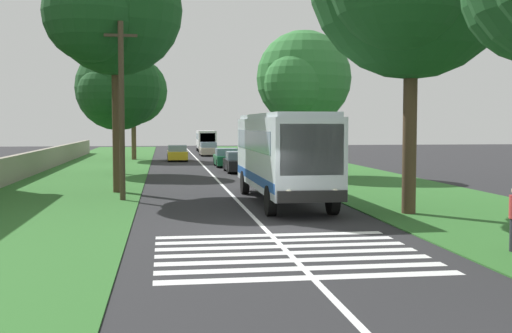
{
  "coord_description": "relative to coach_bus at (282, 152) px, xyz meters",
  "views": [
    {
      "loc": [
        -19.81,
        3.16,
        3.3
      ],
      "look_at": [
        5.88,
        -0.54,
        1.6
      ],
      "focal_mm": 45.34,
      "sensor_mm": 36.0,
      "label": 1
    }
  ],
  "objects": [
    {
      "name": "coach_bus",
      "position": [
        0.0,
        0.0,
        0.0
      ],
      "size": [
        11.16,
        2.62,
        3.73
      ],
      "color": "silver",
      "rests_on": "ground"
    },
    {
      "name": "roadside_tree_left_2",
      "position": [
        16.72,
        7.96,
        3.37
      ],
      "size": [
        6.63,
        5.54,
        8.4
      ],
      "color": "brown",
      "rests_on": "grass_verge_left"
    },
    {
      "name": "roadside_tree_left_1",
      "position": [
        4.74,
        7.33,
        6.41
      ],
      "size": [
        7.46,
        6.29,
        11.84
      ],
      "color": "#4C3826",
      "rests_on": "grass_verge_left"
    },
    {
      "name": "trailing_minibus_0",
      "position": [
        51.42,
        -0.18,
        -0.6
      ],
      "size": [
        6.0,
        2.14,
        2.53
      ],
      "color": "silver",
      "rests_on": "ground"
    },
    {
      "name": "centre_line",
      "position": [
        8.09,
        1.8,
        -2.14
      ],
      "size": [
        110.0,
        0.16,
        0.01
      ],
      "primitive_type": "cube",
      "color": "silver",
      "rests_on": "ground"
    },
    {
      "name": "zebra_crossing",
      "position": [
        -10.62,
        1.8,
        -2.14
      ],
      "size": [
        5.85,
        6.8,
        0.01
      ],
      "color": "silver",
      "rests_on": "ground"
    },
    {
      "name": "trailing_car_2",
      "position": [
        31.87,
        3.7,
        -1.48
      ],
      "size": [
        4.3,
        1.78,
        1.43
      ],
      "color": "gold",
      "rests_on": "ground"
    },
    {
      "name": "trailing_car_0",
      "position": [
        17.41,
        -0.17,
        -1.48
      ],
      "size": [
        4.3,
        1.78,
        1.43
      ],
      "color": "black",
      "rests_on": "ground"
    },
    {
      "name": "roadside_tree_left_0",
      "position": [
        34.1,
        7.81,
        4.04
      ],
      "size": [
        7.73,
        6.23,
        9.45
      ],
      "color": "brown",
      "rests_on": "grass_verge_left"
    },
    {
      "name": "roadside_wall",
      "position": [
        13.09,
        13.4,
        -1.36
      ],
      "size": [
        70.0,
        0.4,
        1.49
      ],
      "primitive_type": "cube",
      "color": "gray",
      "rests_on": "grass_verge_left"
    },
    {
      "name": "grass_verge_left",
      "position": [
        8.09,
        10.0,
        -2.13
      ],
      "size": [
        120.0,
        8.0,
        0.04
      ],
      "primitive_type": "cube",
      "color": "#2D6628",
      "rests_on": "ground"
    },
    {
      "name": "ground",
      "position": [
        -6.91,
        1.8,
        -2.15
      ],
      "size": [
        160.0,
        160.0,
        0.0
      ],
      "primitive_type": "plane",
      "color": "#262628"
    },
    {
      "name": "roadside_tree_right_2",
      "position": [
        13.48,
        -3.72,
        3.91
      ],
      "size": [
        6.96,
        6.0,
        9.18
      ],
      "color": "#3D2D1E",
      "rests_on": "grass_verge_right"
    },
    {
      "name": "trailing_car_1",
      "position": [
        23.49,
        0.08,
        -1.48
      ],
      "size": [
        4.3,
        1.78,
        1.43
      ],
      "color": "#145933",
      "rests_on": "ground"
    },
    {
      "name": "utility_pole",
      "position": [
        1.53,
        6.7,
        1.85
      ],
      "size": [
        0.24,
        1.4,
        7.63
      ],
      "color": "#473828",
      "rests_on": "grass_verge_left"
    },
    {
      "name": "trailing_car_3",
      "position": [
        41.03,
        0.26,
        -1.48
      ],
      "size": [
        4.3,
        1.78,
        1.43
      ],
      "color": "#B7A893",
      "rests_on": "ground"
    },
    {
      "name": "grass_verge_right",
      "position": [
        8.09,
        -6.4,
        -2.13
      ],
      "size": [
        120.0,
        8.0,
        0.04
      ],
      "primitive_type": "cube",
      "color": "#2D6628",
      "rests_on": "ground"
    }
  ]
}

